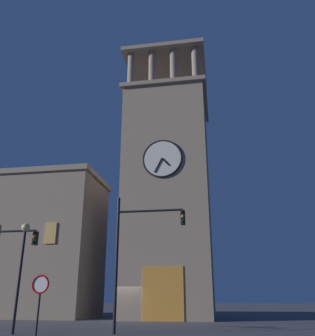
# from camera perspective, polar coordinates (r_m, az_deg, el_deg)

# --- Properties ---
(ground_plane) EXTENTS (200.00, 200.00, 0.00)m
(ground_plane) POSITION_cam_1_polar(r_m,az_deg,el_deg) (30.08, -5.17, -22.90)
(ground_plane) COLOR #4C4C51
(clocktower) EXTENTS (8.16, 8.87, 27.34)m
(clocktower) POSITION_cam_1_polar(r_m,az_deg,el_deg) (34.61, 1.82, -4.22)
(clocktower) COLOR gray
(clocktower) RESTS_ON ground_plane
(traffic_signal_near) EXTENTS (3.68, 0.41, 6.83)m
(traffic_signal_near) POSITION_cam_1_polar(r_m,az_deg,el_deg) (19.22, -3.27, -11.74)
(traffic_signal_near) COLOR black
(traffic_signal_near) RESTS_ON ground_plane
(street_lamp) EXTENTS (0.44, 0.44, 5.41)m
(street_lamp) POSITION_cam_1_polar(r_m,az_deg,el_deg) (20.48, -20.57, -12.75)
(street_lamp) COLOR black
(street_lamp) RESTS_ON ground_plane
(no_horn_sign) EXTENTS (0.78, 0.14, 2.59)m
(no_horn_sign) POSITION_cam_1_polar(r_m,az_deg,el_deg) (16.58, -18.04, -17.68)
(no_horn_sign) COLOR black
(no_horn_sign) RESTS_ON ground_plane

